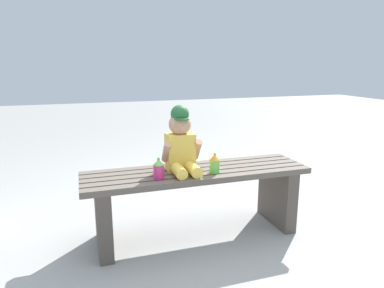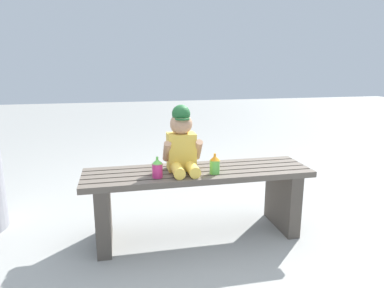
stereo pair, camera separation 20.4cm
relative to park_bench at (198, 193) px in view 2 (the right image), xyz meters
name	(u,v)px [view 2 (the right image)]	position (x,y,z in m)	size (l,w,h in m)	color
ground_plane	(198,234)	(0.00, 0.00, -0.29)	(16.00, 16.00, 0.00)	#999993
park_bench	(198,193)	(0.00, 0.00, 0.00)	(1.40, 0.38, 0.44)	#60564C
child_figure	(182,142)	(-0.10, 0.02, 0.33)	(0.23, 0.27, 0.40)	#F2C64C
sippy_cup_left	(157,168)	(-0.26, -0.09, 0.21)	(0.06, 0.06, 0.12)	#E5337F
sippy_cup_right	(215,164)	(0.08, -0.09, 0.21)	(0.06, 0.06, 0.12)	#66CC4C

